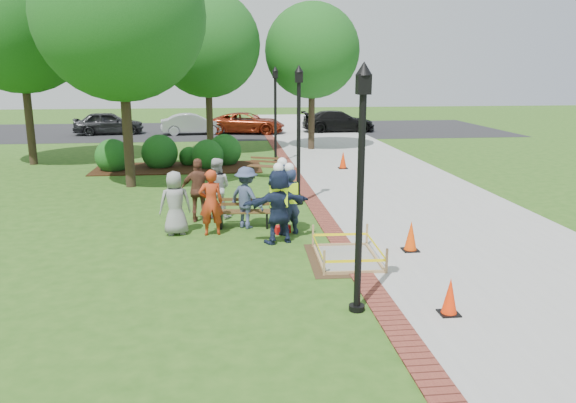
{
  "coord_description": "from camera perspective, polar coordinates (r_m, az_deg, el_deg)",
  "views": [
    {
      "loc": [
        -0.97,
        -11.97,
        4.14
      ],
      "look_at": [
        0.5,
        1.2,
        1.0
      ],
      "focal_mm": 35.0,
      "sensor_mm": 36.0,
      "label": 1
    }
  ],
  "objects": [
    {
      "name": "casual_person_d",
      "position": [
        15.61,
        -9.02,
        1.12
      ],
      "size": [
        0.58,
        0.38,
        1.77
      ],
      "color": "brown",
      "rests_on": "ground"
    },
    {
      "name": "shrub_b",
      "position": [
        24.77,
        -12.83,
        3.38
      ],
      "size": [
        1.54,
        1.54,
        1.54
      ],
      "primitive_type": "sphere",
      "color": "#174D16",
      "rests_on": "ground"
    },
    {
      "name": "shrub_e",
      "position": [
        25.11,
        -9.97,
        3.64
      ],
      "size": [
        0.89,
        0.89,
        0.89
      ],
      "primitive_type": "sphere",
      "color": "#174D16",
      "rests_on": "ground"
    },
    {
      "name": "ground",
      "position": [
        12.71,
        -1.65,
        -5.7
      ],
      "size": [
        100.0,
        100.0,
        0.0
      ],
      "primitive_type": "plane",
      "color": "#285116",
      "rests_on": "ground"
    },
    {
      "name": "casual_person_b",
      "position": [
        14.32,
        -7.82,
        -0.11
      ],
      "size": [
        0.58,
        0.42,
        1.69
      ],
      "color": "#B83415",
      "rests_on": "ground"
    },
    {
      "name": "hivis_worker_b",
      "position": [
        14.17,
        0.12,
        0.21
      ],
      "size": [
        0.64,
        0.53,
        1.86
      ],
      "color": "#192742",
      "rests_on": "ground"
    },
    {
      "name": "bench_far",
      "position": [
        21.99,
        -2.26,
        3.12
      ],
      "size": [
        1.48,
        0.98,
        0.76
      ],
      "color": "brown",
      "rests_on": "ground"
    },
    {
      "name": "casual_person_a",
      "position": [
        14.51,
        -11.4,
        -0.17
      ],
      "size": [
        0.59,
        0.44,
        1.64
      ],
      "color": "gray",
      "rests_on": "ground"
    },
    {
      "name": "tree_left",
      "position": [
        20.7,
        -16.71,
        17.65
      ],
      "size": [
        5.78,
        5.78,
        8.79
      ],
      "color": "#3D2D1E",
      "rests_on": "ground"
    },
    {
      "name": "shrub_a",
      "position": [
        24.47,
        -17.27,
        2.99
      ],
      "size": [
        1.44,
        1.44,
        1.44
      ],
      "primitive_type": "sphere",
      "color": "#174D16",
      "rests_on": "ground"
    },
    {
      "name": "lamp_mid",
      "position": [
        17.2,
        1.09,
        7.79
      ],
      "size": [
        0.28,
        0.28,
        4.26
      ],
      "color": "black",
      "rests_on": "ground"
    },
    {
      "name": "tree_far",
      "position": [
        27.19,
        -25.67,
        16.23
      ],
      "size": [
        6.06,
        6.06,
        9.15
      ],
      "color": "#3D2D1E",
      "rests_on": "ground"
    },
    {
      "name": "tree_right",
      "position": [
        29.51,
        2.47,
        15.04
      ],
      "size": [
        4.82,
        4.82,
        7.45
      ],
      "color": "#3D2D1E",
      "rests_on": "ground"
    },
    {
      "name": "mulch_bed",
      "position": [
        24.41,
        -11.06,
        3.37
      ],
      "size": [
        7.0,
        3.0,
        0.05
      ],
      "primitive_type": "cube",
      "color": "#381E0F",
      "rests_on": "ground"
    },
    {
      "name": "toolbox",
      "position": [
        14.5,
        -0.63,
        -2.84
      ],
      "size": [
        0.47,
        0.38,
        0.2
      ],
      "primitive_type": "cube",
      "rotation": [
        0.0,
        0.0,
        0.44
      ],
      "color": "red",
      "rests_on": "ground"
    },
    {
      "name": "casual_person_e",
      "position": [
        14.86,
        -4.25,
        0.38
      ],
      "size": [
        0.61,
        0.61,
        1.64
      ],
      "color": "#394464",
      "rests_on": "ground"
    },
    {
      "name": "hivis_worker_c",
      "position": [
        14.29,
        -0.59,
        0.53
      ],
      "size": [
        0.66,
        0.51,
        1.97
      ],
      "color": "#1C2F48",
      "rests_on": "ground"
    },
    {
      "name": "cone_back",
      "position": [
        13.31,
        12.37,
        -3.53
      ],
      "size": [
        0.37,
        0.37,
        0.73
      ],
      "color": "black",
      "rests_on": "ground"
    },
    {
      "name": "cone_far",
      "position": [
        23.89,
        5.61,
        4.17
      ],
      "size": [
        0.38,
        0.38,
        0.75
      ],
      "color": "black",
      "rests_on": "ground"
    },
    {
      "name": "parked_car_d",
      "position": [
        38.24,
        5.11,
        7.07
      ],
      "size": [
        2.06,
        4.71,
        1.53
      ],
      "primitive_type": "imported",
      "rotation": [
        0.0,
        0.0,
        1.57
      ],
      "color": "black",
      "rests_on": "ground"
    },
    {
      "name": "shrub_d",
      "position": [
        25.05,
        -6.42,
        3.74
      ],
      "size": [
        1.47,
        1.47,
        1.47
      ],
      "primitive_type": "sphere",
      "color": "#174D16",
      "rests_on": "ground"
    },
    {
      "name": "parked_car_b",
      "position": [
        37.02,
        -9.61,
        6.73
      ],
      "size": [
        2.47,
        4.66,
        1.45
      ],
      "primitive_type": "imported",
      "rotation": [
        0.0,
        0.0,
        1.69
      ],
      "color": "#B7B8BD",
      "rests_on": "ground"
    },
    {
      "name": "hivis_worker_a",
      "position": [
        13.51,
        -0.97,
        -0.22
      ],
      "size": [
        0.67,
        0.53,
        1.98
      ],
      "color": "#151B38",
      "rests_on": "ground"
    },
    {
      "name": "tree_back",
      "position": [
        28.46,
        -8.21,
        15.53
      ],
      "size": [
        5.14,
        5.14,
        7.88
      ],
      "color": "#3D2D1E",
      "rests_on": "ground"
    },
    {
      "name": "wet_concrete_pad",
      "position": [
        12.55,
        6.03,
        -4.88
      ],
      "size": [
        1.77,
        2.35,
        0.55
      ],
      "color": "#47331E",
      "rests_on": "ground"
    },
    {
      "name": "lamp_near",
      "position": [
        9.39,
        7.41,
        3.03
      ],
      "size": [
        0.28,
        0.28,
        4.26
      ],
      "color": "black",
      "rests_on": "ground"
    },
    {
      "name": "sidewalk",
      "position": [
        23.14,
        8.71,
        2.9
      ],
      "size": [
        6.0,
        60.0,
        0.02
      ],
      "primitive_type": "cube",
      "color": "#9E9E99",
      "rests_on": "ground"
    },
    {
      "name": "parked_car_c",
      "position": [
        37.21,
        -4.17,
        6.91
      ],
      "size": [
        2.86,
        4.87,
        1.49
      ],
      "primitive_type": "imported",
      "rotation": [
        0.0,
        0.0,
        1.37
      ],
      "color": "maroon",
      "rests_on": "ground"
    },
    {
      "name": "bench_near",
      "position": [
        15.06,
        -4.47,
        -1.71
      ],
      "size": [
        1.44,
        0.58,
        0.76
      ],
      "color": "brown",
      "rests_on": "ground"
    },
    {
      "name": "parking_lot",
      "position": [
        39.2,
        -4.94,
        7.23
      ],
      "size": [
        36.0,
        12.0,
        0.01
      ],
      "primitive_type": "cube",
      "color": "black",
      "rests_on": "ground"
    },
    {
      "name": "lamp_far",
      "position": [
        25.13,
        -1.29,
        9.54
      ],
      "size": [
        0.28,
        0.28,
        4.26
      ],
      "color": "black",
      "rests_on": "ground"
    },
    {
      "name": "cone_front",
      "position": [
        10.14,
        16.12,
        -9.33
      ],
      "size": [
        0.34,
        0.34,
        0.68
      ],
      "color": "black",
      "rests_on": "ground"
    },
    {
      "name": "brick_edging",
      "position": [
        22.52,
        0.68,
        2.78
      ],
      "size": [
        0.5,
        60.0,
        0.03
      ],
      "primitive_type": "cube",
      "color": "maroon",
      "rests_on": "ground"
    },
    {
      "name": "shrub_c",
      "position": [
        24.22,
        -8.12,
        3.36
      ],
      "size": [
        1.34,
        1.34,
        1.34
      ],
      "primitive_type": "sphere",
      "color": "#174D16",
      "rests_on": "ground"
    },
    {
      "name": "parked_car_a",
      "position": [
        38.32,
        -17.69,
        6.51
      ],
      "size": [
        2.83,
        5.19,
        1.61
      ],
      "primitive_type": "imported",
      "rotation": [
        0.0,
        0.0,
        1.71
      ],
      "color": "#252528",
      "rests_on": "ground"
    },
    {
      "name": "casual_person_c",
      "position": [
        15.96,
        -7.29,
        1.35
      ],
      "size": [
        0.62,
        0.47,
        1.71
      ],
      "color": "silver",
      "rests_on": "ground"
    }
  ]
}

